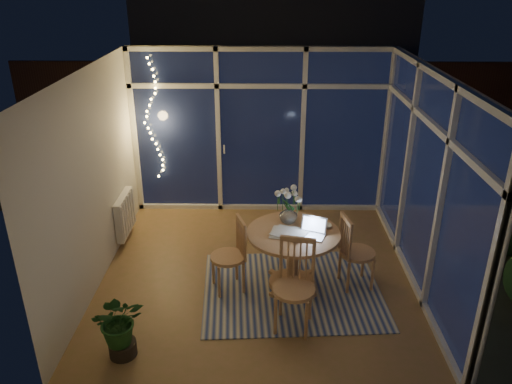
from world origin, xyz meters
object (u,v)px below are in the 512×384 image
(flower_vase, at_px, (288,215))
(chair_left, at_px, (228,255))
(dining_table, at_px, (292,259))
(chair_front, at_px, (294,287))
(potted_plant, at_px, (120,325))
(laptop, at_px, (311,228))
(chair_right, at_px, (358,251))

(flower_vase, bearing_deg, chair_left, -156.63)
(dining_table, height_order, chair_front, chair_front)
(dining_table, xyz_separation_m, potted_plant, (-1.79, -1.25, -0.00))
(laptop, distance_m, flower_vase, 0.42)
(laptop, xyz_separation_m, flower_vase, (-0.25, 0.34, -0.01))
(chair_left, height_order, laptop, laptop)
(chair_right, relative_size, laptop, 3.20)
(chair_front, relative_size, laptop, 3.42)
(chair_right, xyz_separation_m, potted_plant, (-2.57, -1.27, -0.11))
(chair_left, height_order, chair_right, chair_right)
(chair_right, height_order, potted_plant, chair_right)
(chair_right, bearing_deg, chair_front, 123.66)
(dining_table, height_order, chair_left, chair_left)
(dining_table, xyz_separation_m, chair_front, (-0.03, -0.79, 0.14))
(chair_right, xyz_separation_m, laptop, (-0.59, -0.13, 0.38))
(laptop, height_order, flower_vase, laptop)
(dining_table, distance_m, chair_left, 0.79)
(dining_table, distance_m, flower_vase, 0.54)
(chair_front, bearing_deg, flower_vase, 102.76)
(chair_left, relative_size, potted_plant, 1.26)
(flower_vase, relative_size, potted_plant, 0.28)
(chair_left, xyz_separation_m, potted_plant, (-1.00, -1.17, -0.10))
(chair_front, bearing_deg, laptop, 83.05)
(flower_vase, distance_m, potted_plant, 2.34)
(dining_table, bearing_deg, flower_vase, 102.55)
(chair_front, bearing_deg, chair_right, 56.39)
(chair_right, bearing_deg, flower_vase, 64.54)
(dining_table, bearing_deg, potted_plant, -144.99)
(chair_front, xyz_separation_m, flower_vase, (-0.02, 1.03, 0.34))
(chair_left, relative_size, flower_vase, 4.55)
(potted_plant, bearing_deg, dining_table, 35.01)
(dining_table, bearing_deg, chair_front, -92.19)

